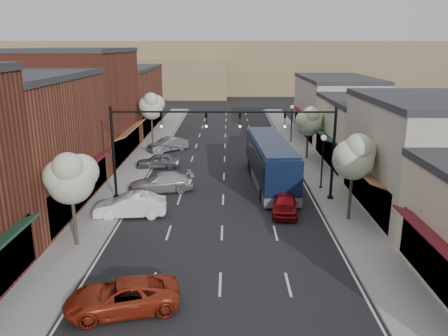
{
  "coord_description": "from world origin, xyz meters",
  "views": [
    {
      "loc": [
        0.38,
        -22.8,
        11.18
      ],
      "look_at": [
        0.06,
        8.94,
        2.2
      ],
      "focal_mm": 35.0,
      "sensor_mm": 36.0,
      "label": 1
    }
  ],
  "objects_px": {
    "tree_right_far": "(309,120)",
    "tree_left_near": "(71,177)",
    "tree_left_far": "(151,106)",
    "signal_mast_right": "(301,139)",
    "red_hatchback": "(285,203)",
    "parked_car_e": "(168,145)",
    "parked_car_c": "(161,182)",
    "signal_mast_left": "(145,139)",
    "parked_car_a": "(122,296)",
    "lamp_post_near": "(323,153)",
    "lamp_post_far": "(292,117)",
    "coach_bus": "(270,161)",
    "tree_right_near": "(355,156)",
    "parked_car_b": "(130,205)",
    "parked_car_d": "(158,161)"
  },
  "relations": [
    {
      "from": "tree_right_near",
      "to": "parked_car_b",
      "type": "height_order",
      "value": "tree_right_near"
    },
    {
      "from": "signal_mast_right",
      "to": "coach_bus",
      "type": "distance_m",
      "value": 5.02
    },
    {
      "from": "tree_right_near",
      "to": "tree_left_near",
      "type": "distance_m",
      "value": 17.08
    },
    {
      "from": "tree_left_near",
      "to": "coach_bus",
      "type": "relative_size",
      "value": 0.46
    },
    {
      "from": "signal_mast_left",
      "to": "parked_car_d",
      "type": "distance_m",
      "value": 9.52
    },
    {
      "from": "tree_right_far",
      "to": "lamp_post_far",
      "type": "bearing_deg",
      "value": 93.88
    },
    {
      "from": "tree_left_far",
      "to": "lamp_post_near",
      "type": "bearing_deg",
      "value": -43.89
    },
    {
      "from": "tree_left_far",
      "to": "parked_car_a",
      "type": "bearing_deg",
      "value": -82.81
    },
    {
      "from": "signal_mast_left",
      "to": "lamp_post_near",
      "type": "relative_size",
      "value": 1.85
    },
    {
      "from": "signal_mast_left",
      "to": "lamp_post_far",
      "type": "bearing_deg",
      "value": 56.14
    },
    {
      "from": "signal_mast_right",
      "to": "tree_left_near",
      "type": "relative_size",
      "value": 1.44
    },
    {
      "from": "lamp_post_far",
      "to": "parked_car_c",
      "type": "height_order",
      "value": "lamp_post_far"
    },
    {
      "from": "lamp_post_near",
      "to": "red_hatchback",
      "type": "distance_m",
      "value": 6.63
    },
    {
      "from": "signal_mast_left",
      "to": "tree_right_near",
      "type": "distance_m",
      "value": 14.55
    },
    {
      "from": "tree_left_far",
      "to": "parked_car_c",
      "type": "bearing_deg",
      "value": -78.29
    },
    {
      "from": "tree_left_far",
      "to": "parked_car_e",
      "type": "distance_m",
      "value": 5.07
    },
    {
      "from": "parked_car_e",
      "to": "parked_car_a",
      "type": "bearing_deg",
      "value": -36.63
    },
    {
      "from": "parked_car_b",
      "to": "tree_right_far",
      "type": "bearing_deg",
      "value": 130.95
    },
    {
      "from": "tree_left_near",
      "to": "parked_car_d",
      "type": "relative_size",
      "value": 1.41
    },
    {
      "from": "parked_car_d",
      "to": "tree_left_far",
      "type": "bearing_deg",
      "value": -174.53
    },
    {
      "from": "parked_car_e",
      "to": "parked_car_c",
      "type": "bearing_deg",
      "value": -35.09
    },
    {
      "from": "tree_left_near",
      "to": "parked_car_a",
      "type": "relative_size",
      "value": 1.16
    },
    {
      "from": "parked_car_b",
      "to": "parked_car_d",
      "type": "relative_size",
      "value": 1.19
    },
    {
      "from": "tree_left_far",
      "to": "tree_right_far",
      "type": "bearing_deg",
      "value": -19.87
    },
    {
      "from": "tree_left_near",
      "to": "coach_bus",
      "type": "bearing_deg",
      "value": 44.61
    },
    {
      "from": "signal_mast_right",
      "to": "lamp_post_near",
      "type": "xyz_separation_m",
      "value": [
        2.18,
        2.5,
        -1.62
      ]
    },
    {
      "from": "signal_mast_right",
      "to": "tree_right_far",
      "type": "distance_m",
      "value": 12.27
    },
    {
      "from": "red_hatchback",
      "to": "lamp_post_near",
      "type": "bearing_deg",
      "value": 62.13
    },
    {
      "from": "signal_mast_right",
      "to": "parked_car_a",
      "type": "distance_m",
      "value": 17.7
    },
    {
      "from": "lamp_post_near",
      "to": "lamp_post_far",
      "type": "distance_m",
      "value": 17.5
    },
    {
      "from": "tree_left_near",
      "to": "tree_right_near",
      "type": "bearing_deg",
      "value": 13.55
    },
    {
      "from": "tree_left_near",
      "to": "lamp_post_far",
      "type": "bearing_deg",
      "value": 60.22
    },
    {
      "from": "tree_right_far",
      "to": "red_hatchback",
      "type": "distance_m",
      "value": 15.48
    },
    {
      "from": "tree_right_near",
      "to": "tree_left_near",
      "type": "height_order",
      "value": "tree_right_near"
    },
    {
      "from": "signal_mast_left",
      "to": "red_hatchback",
      "type": "bearing_deg",
      "value": -14.88
    },
    {
      "from": "tree_left_far",
      "to": "parked_car_d",
      "type": "height_order",
      "value": "tree_left_far"
    },
    {
      "from": "coach_bus",
      "to": "parked_car_e",
      "type": "distance_m",
      "value": 15.32
    },
    {
      "from": "signal_mast_left",
      "to": "tree_left_far",
      "type": "relative_size",
      "value": 1.34
    },
    {
      "from": "parked_car_c",
      "to": "parked_car_d",
      "type": "bearing_deg",
      "value": 177.84
    },
    {
      "from": "parked_car_e",
      "to": "lamp_post_near",
      "type": "bearing_deg",
      "value": 6.89
    },
    {
      "from": "signal_mast_right",
      "to": "signal_mast_left",
      "type": "distance_m",
      "value": 11.24
    },
    {
      "from": "tree_left_far",
      "to": "lamp_post_near",
      "type": "relative_size",
      "value": 1.38
    },
    {
      "from": "tree_left_near",
      "to": "tree_left_far",
      "type": "xyz_separation_m",
      "value": [
        -0.0,
        26.0,
        0.38
      ]
    },
    {
      "from": "tree_right_far",
      "to": "red_hatchback",
      "type": "xyz_separation_m",
      "value": [
        -4.08,
        -14.57,
        -3.27
      ]
    },
    {
      "from": "tree_left_far",
      "to": "parked_car_b",
      "type": "distance_m",
      "value": 21.74
    },
    {
      "from": "signal_mast_left",
      "to": "signal_mast_right",
      "type": "bearing_deg",
      "value": 0.0
    },
    {
      "from": "red_hatchback",
      "to": "parked_car_a",
      "type": "bearing_deg",
      "value": -119.57
    },
    {
      "from": "tree_right_far",
      "to": "tree_left_near",
      "type": "distance_m",
      "value": 25.99
    },
    {
      "from": "lamp_post_near",
      "to": "red_hatchback",
      "type": "bearing_deg",
      "value": -124.53
    },
    {
      "from": "signal_mast_left",
      "to": "parked_car_a",
      "type": "distance_m",
      "value": 14.79
    }
  ]
}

